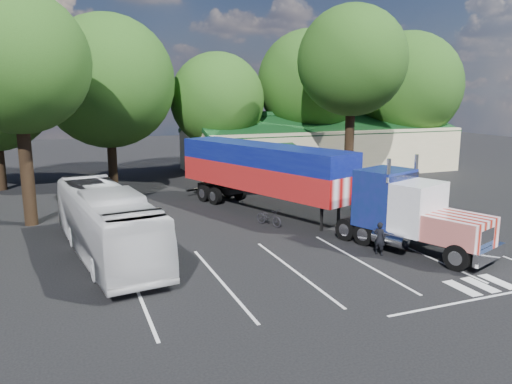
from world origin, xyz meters
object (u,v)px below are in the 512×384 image
object	(u,v)px
bicycle	(269,217)
silver_sedan	(309,170)
semi_truck	(294,178)
woman	(380,238)
tour_bus	(107,223)

from	to	relation	value
bicycle	silver_sedan	size ratio (longest dim) A/B	0.44
semi_truck	woman	world-z (taller)	semi_truck
semi_truck	bicycle	world-z (taller)	semi_truck
woman	bicycle	distance (m)	7.06
semi_truck	bicycle	xyz separation A→B (m)	(-1.88, -0.75, -2.00)
semi_truck	silver_sedan	size ratio (longest dim) A/B	5.08
woman	bicycle	size ratio (longest dim) A/B	0.87
woman	silver_sedan	size ratio (longest dim) A/B	0.38
bicycle	tour_bus	size ratio (longest dim) A/B	0.16
semi_truck	tour_bus	xyz separation A→B (m)	(-10.68, -2.90, -0.90)
woman	tour_bus	size ratio (longest dim) A/B	0.14
semi_truck	woman	size ratio (longest dim) A/B	13.21
semi_truck	bicycle	size ratio (longest dim) A/B	11.46
woman	bicycle	xyz separation A→B (m)	(-2.70, 6.51, -0.30)
semi_truck	silver_sedan	world-z (taller)	semi_truck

